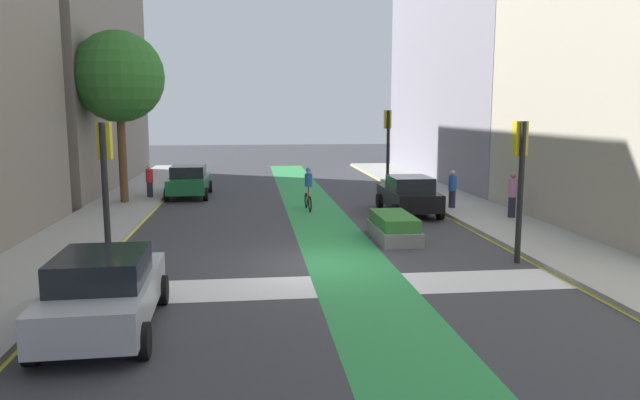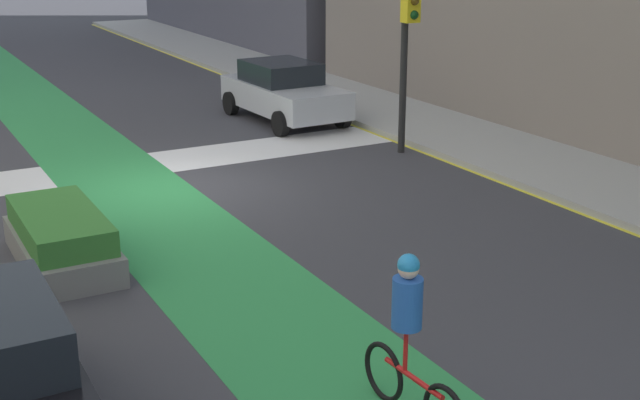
# 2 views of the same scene
# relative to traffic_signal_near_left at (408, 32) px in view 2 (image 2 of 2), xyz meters

# --- Properties ---
(ground_plane) EXTENTS (120.00, 120.00, 0.00)m
(ground_plane) POSITION_rel_traffic_signal_near_left_xyz_m (5.55, 0.05, -2.77)
(ground_plane) COLOR #38383D
(bike_lane_paint) EXTENTS (2.40, 60.00, 0.01)m
(bike_lane_paint) POSITION_rel_traffic_signal_near_left_xyz_m (6.40, 0.05, -2.76)
(bike_lane_paint) COLOR #2D8C47
(bike_lane_paint) RESTS_ON ground_plane
(crosswalk_band) EXTENTS (12.00, 1.80, 0.01)m
(crosswalk_band) POSITION_rel_traffic_signal_near_left_xyz_m (5.55, -1.95, -2.76)
(crosswalk_band) COLOR silver
(crosswalk_band) RESTS_ON ground_plane
(sidewalk_left) EXTENTS (3.00, 60.00, 0.15)m
(sidewalk_left) POSITION_rel_traffic_signal_near_left_xyz_m (-1.95, 0.05, -2.69)
(sidewalk_left) COLOR #9E9E99
(sidewalk_left) RESTS_ON ground_plane
(curb_stripe_left) EXTENTS (0.16, 60.00, 0.01)m
(curb_stripe_left) POSITION_rel_traffic_signal_near_left_xyz_m (-0.45, 0.05, -2.76)
(curb_stripe_left) COLOR yellow
(curb_stripe_left) RESTS_ON ground_plane
(traffic_signal_near_left) EXTENTS (0.35, 0.52, 3.93)m
(traffic_signal_near_left) POSITION_rel_traffic_signal_near_left_xyz_m (0.00, 0.00, 0.00)
(traffic_signal_near_left) COLOR black
(traffic_signal_near_left) RESTS_ON ground_plane
(car_silver_left_near) EXTENTS (2.14, 4.26, 1.57)m
(car_silver_left_near) POSITION_rel_traffic_signal_near_left_xyz_m (0.91, -4.40, -1.97)
(car_silver_left_near) COLOR #B2B7BF
(car_silver_left_near) RESTS_ON ground_plane
(cyclist_in_lane) EXTENTS (0.32, 1.73, 1.86)m
(cyclist_in_lane) POSITION_rel_traffic_signal_near_left_xyz_m (6.16, 9.16, -1.80)
(cyclist_in_lane) COLOR black
(cyclist_in_lane) RESTS_ON ground_plane
(median_planter) EXTENTS (1.27, 2.86, 0.85)m
(median_planter) POSITION_rel_traffic_signal_near_left_xyz_m (8.40, 3.01, -2.36)
(median_planter) COLOR slate
(median_planter) RESTS_ON ground_plane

